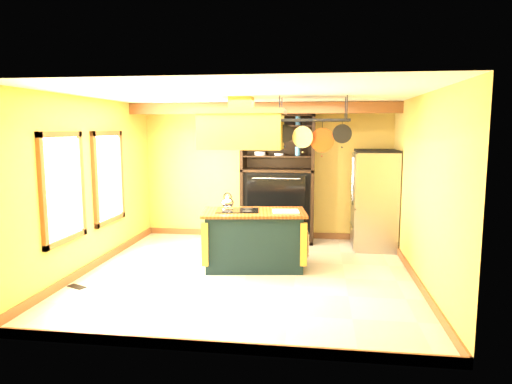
% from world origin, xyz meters
% --- Properties ---
extents(floor, '(5.00, 5.00, 0.00)m').
position_xyz_m(floor, '(0.00, 0.00, 0.00)').
color(floor, beige).
rests_on(floor, ground).
extents(ceiling, '(5.00, 5.00, 0.00)m').
position_xyz_m(ceiling, '(0.00, 0.00, 2.70)').
color(ceiling, white).
rests_on(ceiling, wall_back).
extents(wall_back, '(5.00, 0.02, 2.70)m').
position_xyz_m(wall_back, '(0.00, 2.50, 1.35)').
color(wall_back, gold).
rests_on(wall_back, floor).
extents(wall_front, '(5.00, 0.02, 2.70)m').
position_xyz_m(wall_front, '(0.00, -2.50, 1.35)').
color(wall_front, gold).
rests_on(wall_front, floor).
extents(wall_left, '(0.02, 5.00, 2.70)m').
position_xyz_m(wall_left, '(-2.50, 0.00, 1.35)').
color(wall_left, gold).
rests_on(wall_left, floor).
extents(wall_right, '(0.02, 5.00, 2.70)m').
position_xyz_m(wall_right, '(2.50, 0.00, 1.35)').
color(wall_right, gold).
rests_on(wall_right, floor).
extents(ceiling_beam, '(5.00, 0.15, 0.20)m').
position_xyz_m(ceiling_beam, '(0.00, 1.70, 2.59)').
color(ceiling_beam, brown).
rests_on(ceiling_beam, ceiling).
extents(window_near, '(0.06, 1.06, 1.56)m').
position_xyz_m(window_near, '(-2.47, -0.80, 1.40)').
color(window_near, brown).
rests_on(window_near, wall_left).
extents(window_far, '(0.06, 1.06, 1.56)m').
position_xyz_m(window_far, '(-2.47, 0.60, 1.40)').
color(window_far, brown).
rests_on(window_far, wall_left).
extents(kitchen_island, '(1.73, 1.11, 1.11)m').
position_xyz_m(kitchen_island, '(0.05, 0.37, 0.47)').
color(kitchen_island, black).
rests_on(kitchen_island, floor).
extents(range_hood, '(1.35, 0.76, 0.80)m').
position_xyz_m(range_hood, '(-0.14, 0.37, 2.23)').
color(range_hood, gold).
rests_on(range_hood, ceiling).
extents(pot_rack, '(1.16, 0.55, 0.84)m').
position_xyz_m(pot_rack, '(0.96, 0.37, 2.25)').
color(pot_rack, black).
rests_on(pot_rack, ceiling).
extents(refrigerator, '(0.78, 0.92, 1.80)m').
position_xyz_m(refrigerator, '(2.09, 1.90, 0.87)').
color(refrigerator, '#95969D').
rests_on(refrigerator, floor).
extents(hutch, '(1.42, 0.64, 2.51)m').
position_xyz_m(hutch, '(0.27, 2.23, 0.95)').
color(hutch, black).
rests_on(hutch, floor).
extents(floor_register, '(0.30, 0.22, 0.01)m').
position_xyz_m(floor_register, '(-2.30, -0.89, 0.01)').
color(floor_register, black).
rests_on(floor_register, floor).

